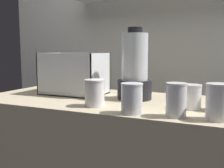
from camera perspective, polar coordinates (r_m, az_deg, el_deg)
The scene contains 9 objects.
back_wall_unit at distance 2.10m, azimuth 8.68°, elevation 10.08°, with size 2.60×0.24×2.50m.
carrot_display_bin at distance 1.58m, azimuth -7.53°, elevation 0.59°, with size 0.35×0.23×0.24m.
blender_pitcher at distance 1.40m, azimuth 4.80°, elevation 2.89°, with size 0.18×0.18×0.37m.
juice_cup_orange_far_left at distance 1.22m, azimuth -3.53°, elevation -2.19°, with size 0.09×0.09×0.12m.
juice_cup_pomegranate_left at distance 1.08m, azimuth 4.20°, elevation -3.42°, with size 0.09×0.09×0.12m.
juice_cup_carrot_middle at distance 1.06m, azimuth 13.37°, elevation -3.67°, with size 0.08×0.08×0.13m.
juice_cup_mango_right at distance 1.22m, azimuth 16.51°, elevation -2.86°, with size 0.08×0.08×0.11m.
juice_cup_carrot_far_right at distance 1.05m, azimuth 21.47°, elevation -3.96°, with size 0.09×0.09×0.13m.
juice_cup_mango_rightmost at distance 1.22m, azimuth 22.18°, elevation -2.94°, with size 0.09×0.09×0.11m.
Camera 1 is at (0.57, -1.26, 1.15)m, focal length 43.29 mm.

